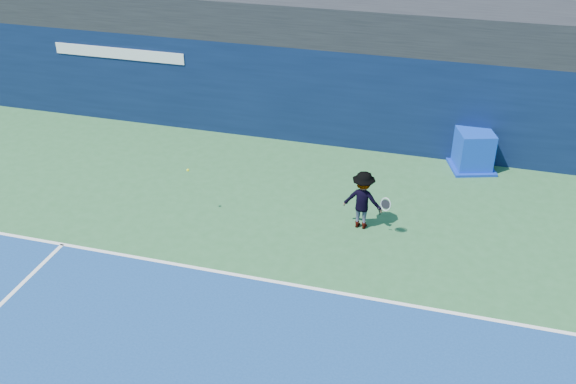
% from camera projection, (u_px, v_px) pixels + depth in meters
% --- Properties ---
extents(ground, '(80.00, 80.00, 0.00)m').
position_uv_depth(ground, '(212.00, 379.00, 11.55)').
color(ground, '#2B6034').
rests_on(ground, ground).
extents(baseline, '(24.00, 0.10, 0.01)m').
position_uv_depth(baseline, '(263.00, 280.00, 14.05)').
color(baseline, white).
rests_on(baseline, ground).
extents(stadium_band, '(36.00, 3.00, 1.20)m').
position_uv_depth(stadium_band, '(346.00, 18.00, 19.35)').
color(stadium_band, black).
rests_on(stadium_band, back_wall_assembly).
extents(back_wall_assembly, '(36.00, 1.03, 3.00)m').
position_uv_depth(back_wall_assembly, '(336.00, 95.00, 19.56)').
color(back_wall_assembly, '#091534').
rests_on(back_wall_assembly, ground).
extents(equipment_cart, '(1.51, 1.51, 1.15)m').
position_uv_depth(equipment_cart, '(473.00, 152.00, 18.37)').
color(equipment_cart, '#0C31B0').
rests_on(equipment_cart, ground).
extents(tennis_player, '(1.24, 0.70, 1.51)m').
position_uv_depth(tennis_player, '(363.00, 200.00, 15.56)').
color(tennis_player, white).
rests_on(tennis_player, ground).
extents(tennis_ball, '(0.07, 0.07, 0.07)m').
position_uv_depth(tennis_ball, '(188.00, 170.00, 15.79)').
color(tennis_ball, yellow).
rests_on(tennis_ball, ground).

